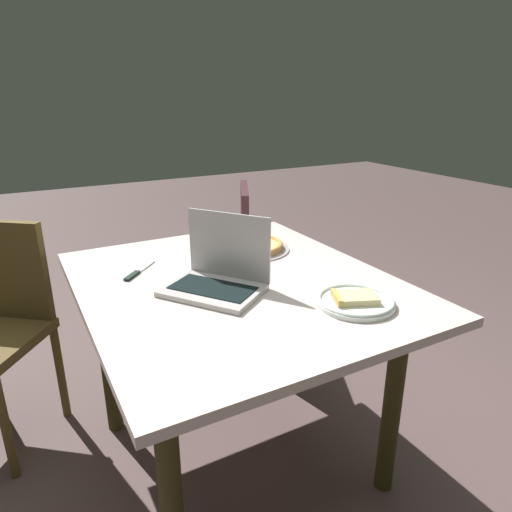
# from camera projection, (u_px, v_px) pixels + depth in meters

# --- Properties ---
(ground_plane) EXTENTS (12.00, 12.00, 0.00)m
(ground_plane) POSITION_uv_depth(u_px,v_px,m) (239.00, 453.00, 1.82)
(ground_plane) COLOR #53413F
(dining_table) EXTENTS (1.18, 1.01, 0.75)m
(dining_table) POSITION_uv_depth(u_px,v_px,m) (236.00, 308.00, 1.61)
(dining_table) COLOR beige
(dining_table) RESTS_ON ground_plane
(laptop) EXTENTS (0.38, 0.36, 0.24)m
(laptop) POSITION_uv_depth(u_px,v_px,m) (218.00, 274.00, 1.49)
(laptop) COLOR #B7B0B0
(laptop) RESTS_ON dining_table
(pizza_plate) EXTENTS (0.24, 0.24, 0.04)m
(pizza_plate) POSITION_uv_depth(u_px,v_px,m) (355.00, 301.00, 1.39)
(pizza_plate) COLOR white
(pizza_plate) RESTS_ON dining_table
(pizza_tray) EXTENTS (0.32, 0.32, 0.04)m
(pizza_tray) POSITION_uv_depth(u_px,v_px,m) (250.00, 246.00, 1.87)
(pizza_tray) COLOR #9F98A1
(pizza_tray) RESTS_ON dining_table
(table_knife) EXTENTS (0.16, 0.15, 0.01)m
(table_knife) POSITION_uv_depth(u_px,v_px,m) (137.00, 272.00, 1.63)
(table_knife) COLOR silver
(table_knife) RESTS_ON dining_table
(chair_far) EXTENTS (0.60, 0.60, 0.89)m
(chair_far) POSITION_uv_depth(u_px,v_px,m) (222.00, 257.00, 2.51)
(chair_far) COLOR #371D21
(chair_far) RESTS_ON ground_plane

